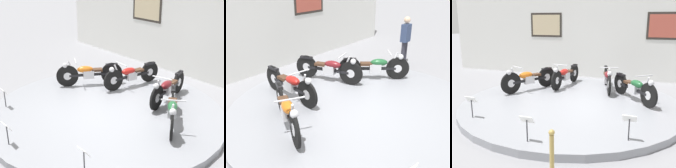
# 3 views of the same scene
# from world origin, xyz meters

# --- Properties ---
(ground_plane) EXTENTS (60.00, 60.00, 0.00)m
(ground_plane) POSITION_xyz_m (0.00, 0.00, 0.00)
(ground_plane) COLOR gray
(display_platform) EXTENTS (5.96, 5.96, 0.16)m
(display_platform) POSITION_xyz_m (0.00, 0.00, 0.08)
(display_platform) COLOR gray
(display_platform) RESTS_ON ground_plane
(back_wall) EXTENTS (14.00, 0.22, 3.87)m
(back_wall) POSITION_xyz_m (0.00, 3.99, 1.94)
(back_wall) COLOR silver
(back_wall) RESTS_ON ground_plane
(motorcycle_orange) EXTENTS (1.03, 1.78, 0.81)m
(motorcycle_orange) POSITION_xyz_m (-1.62, 0.61, 0.56)
(motorcycle_orange) COLOR black
(motorcycle_orange) RESTS_ON display_platform
(motorcycle_red) EXTENTS (0.54, 1.99, 0.80)m
(motorcycle_red) POSITION_xyz_m (-0.71, 1.53, 0.55)
(motorcycle_red) COLOR black
(motorcycle_red) RESTS_ON display_platform
(motorcycle_maroon) EXTENTS (0.66, 1.95, 0.80)m
(motorcycle_maroon) POSITION_xyz_m (0.71, 1.53, 0.55)
(motorcycle_maroon) COLOR black
(motorcycle_maroon) RESTS_ON display_platform
(motorcycle_green) EXTENTS (1.30, 1.59, 0.80)m
(motorcycle_green) POSITION_xyz_m (1.62, 0.62, 0.55)
(motorcycle_green) COLOR black
(motorcycle_green) RESTS_ON display_platform
(info_placard_front_left) EXTENTS (0.26, 0.11, 0.51)m
(info_placard_front_left) POSITION_xyz_m (-1.76, -1.96, 0.53)
(info_placard_front_left) COLOR #333338
(info_placard_front_left) RESTS_ON display_platform
(info_placard_front_centre) EXTENTS (0.26, 0.11, 0.51)m
(info_placard_front_centre) POSITION_xyz_m (0.00, -2.63, 0.53)
(info_placard_front_centre) COLOR #333338
(info_placard_front_centre) RESTS_ON display_platform
(info_placard_front_right) EXTENTS (0.26, 0.11, 0.51)m
(info_placard_front_right) POSITION_xyz_m (1.76, -1.96, 0.53)
(info_placard_front_right) COLOR #333338
(info_placard_front_right) RESTS_ON display_platform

